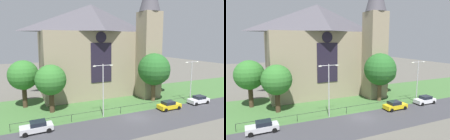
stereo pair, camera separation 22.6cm
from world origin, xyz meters
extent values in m
plane|color=#56544C|center=(0.00, 10.00, 0.00)|extent=(160.00, 160.00, 0.00)
cube|color=#38383D|center=(0.00, -2.00, 0.00)|extent=(120.00, 8.00, 0.01)
cube|color=#3D6633|center=(0.00, 8.00, 0.00)|extent=(120.00, 20.00, 0.01)
cube|color=gray|center=(-1.51, 17.26, 7.00)|extent=(22.00, 12.00, 14.00)
pyramid|color=#47444C|center=(-1.51, 17.26, 17.00)|extent=(22.00, 12.00, 6.00)
cube|color=black|center=(-1.51, 11.21, 7.70)|extent=(4.40, 0.16, 8.00)
cylinder|color=black|center=(-1.51, 11.21, 12.80)|extent=(2.20, 0.15, 2.20)
cube|color=gray|center=(8.49, 9.26, 9.00)|extent=(4.00, 4.00, 18.00)
cylinder|color=black|center=(-1.51, 2.50, 1.10)|extent=(33.25, 0.05, 0.05)
cylinder|color=black|center=(-18.14, 2.50, 0.55)|extent=(0.06, 0.07, 1.10)
cylinder|color=black|center=(-9.82, 2.50, 0.55)|extent=(0.07, 0.07, 1.10)
cylinder|color=black|center=(-1.51, 2.50, 0.55)|extent=(0.06, 0.07, 1.10)
cylinder|color=black|center=(6.80, 2.50, 0.55)|extent=(0.06, 0.07, 1.10)
cylinder|color=black|center=(15.11, 2.50, 0.55)|extent=(0.07, 0.07, 1.10)
cylinder|color=brown|center=(7.85, 6.31, 2.03)|extent=(0.83, 0.83, 4.06)
sphere|color=#235B23|center=(7.85, 6.31, 6.46)|extent=(6.42, 6.42, 6.42)
cylinder|color=#423021|center=(-16.04, 12.62, 2.00)|extent=(0.81, 0.81, 4.01)
sphere|color=#2D6B28|center=(-16.04, 12.62, 6.01)|extent=(5.35, 5.35, 5.35)
cylinder|color=brown|center=(13.50, 11.19, 1.49)|extent=(0.45, 0.45, 2.98)
sphere|color=#428C38|center=(13.50, 11.19, 4.52)|extent=(4.09, 4.09, 4.09)
cylinder|color=#423021|center=(-11.89, 8.02, 1.85)|extent=(0.86, 0.86, 3.69)
sphere|color=#2D6B28|center=(-11.89, 8.02, 5.63)|extent=(5.17, 5.17, 5.17)
cylinder|color=#B2B2B7|center=(-4.69, 2.40, 4.27)|extent=(0.16, 0.16, 8.53)
cylinder|color=#B2B2B7|center=(-5.39, 2.40, 8.33)|extent=(1.40, 0.10, 0.10)
cylinder|color=#B2B2B7|center=(-3.99, 2.40, 8.33)|extent=(1.40, 0.10, 0.10)
ellipsoid|color=white|center=(-6.09, 2.40, 8.28)|extent=(0.57, 0.26, 0.20)
ellipsoid|color=white|center=(-3.29, 2.40, 8.28)|extent=(0.57, 0.26, 0.20)
cylinder|color=#B2B2B7|center=(13.92, 2.40, 4.12)|extent=(0.16, 0.16, 8.24)
cylinder|color=#B2B2B7|center=(13.22, 2.40, 8.04)|extent=(1.40, 0.10, 0.10)
cylinder|color=#B2B2B7|center=(14.62, 2.40, 8.04)|extent=(1.40, 0.10, 0.10)
ellipsoid|color=white|center=(12.52, 2.40, 7.99)|extent=(0.57, 0.26, 0.20)
ellipsoid|color=white|center=(15.32, 2.40, 7.99)|extent=(0.57, 0.26, 0.20)
cube|color=#B7B7BC|center=(-14.88, 1.00, 0.61)|extent=(4.26, 1.94, 0.70)
cube|color=black|center=(-14.68, 1.00, 1.23)|extent=(2.05, 1.67, 0.55)
cylinder|color=black|center=(-16.32, 0.05, 0.32)|extent=(0.65, 0.24, 0.64)
cylinder|color=black|center=(-16.38, 1.84, 0.32)|extent=(0.65, 0.24, 0.64)
cylinder|color=black|center=(-13.38, 0.15, 0.32)|extent=(0.65, 0.24, 0.64)
cylinder|color=black|center=(-13.44, 1.95, 0.32)|extent=(0.65, 0.24, 0.64)
cube|color=gold|center=(7.33, 0.79, 0.61)|extent=(4.22, 1.84, 0.70)
cube|color=black|center=(7.13, 0.79, 1.23)|extent=(2.01, 1.62, 0.55)
cylinder|color=black|center=(8.79, 1.70, 0.32)|extent=(0.64, 0.23, 0.64)
cylinder|color=black|center=(8.81, -0.10, 0.32)|extent=(0.64, 0.23, 0.64)
cylinder|color=black|center=(5.85, 1.68, 0.32)|extent=(0.64, 0.23, 0.64)
cylinder|color=black|center=(5.87, -0.12, 0.32)|extent=(0.64, 0.23, 0.64)
cube|color=silver|center=(14.73, 1.05, 0.61)|extent=(4.21, 1.82, 0.70)
cube|color=black|center=(14.93, 1.05, 1.23)|extent=(2.01, 1.61, 0.55)
cylinder|color=black|center=(13.26, 0.16, 0.32)|extent=(0.64, 0.22, 0.64)
cylinder|color=black|center=(13.27, 1.96, 0.32)|extent=(0.64, 0.22, 0.64)
cylinder|color=black|center=(16.20, 0.14, 0.32)|extent=(0.64, 0.22, 0.64)
cylinder|color=black|center=(16.21, 1.94, 0.32)|extent=(0.64, 0.22, 0.64)
camera|label=1|loc=(-16.11, -26.12, 12.24)|focal=31.99mm
camera|label=2|loc=(-15.90, -26.21, 12.24)|focal=31.99mm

